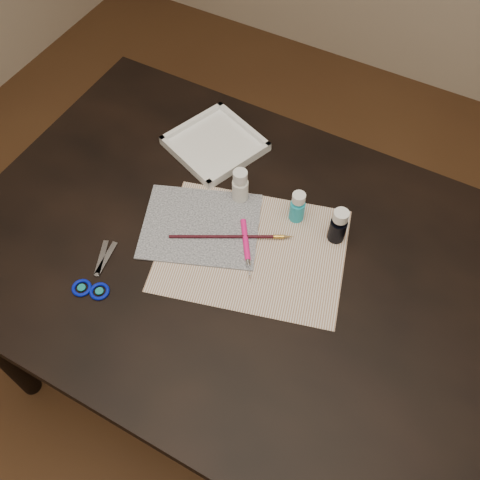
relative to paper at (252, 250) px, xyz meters
The scene contains 11 objects.
ground 0.76m from the paper, 139.03° to the right, with size 3.50×3.50×0.02m, color #422614.
table 0.38m from the paper, 139.03° to the right, with size 1.30×0.90×0.75m, color black.
paper is the anchor object (origin of this frame).
canvas 0.14m from the paper, behind, with size 0.27×0.22×0.00m, color black.
paint_bottle_white 0.16m from the paper, 128.88° to the left, with size 0.04×0.04×0.10m, color silver.
paint_bottle_cyan 0.15m from the paper, 69.49° to the left, with size 0.04×0.04×0.09m, color #1FA9C2.
paint_bottle_navy 0.20m from the paper, 38.54° to the left, with size 0.04×0.04×0.10m, color black.
paintbrush 0.06m from the paper, behind, with size 0.29×0.01×0.01m, color black, non-canonical shape.
craft_knife 0.02m from the paper, 132.09° to the right, with size 0.17×0.01×0.01m, color #F4157D, non-canonical shape.
scissors 0.35m from the paper, 142.80° to the right, with size 0.17×0.09×0.01m, color silver, non-canonical shape.
palette_tray 0.34m from the paper, 134.64° to the left, with size 0.21×0.21×0.03m, color white.
Camera 1 is at (0.32, -0.58, 1.78)m, focal length 40.00 mm.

